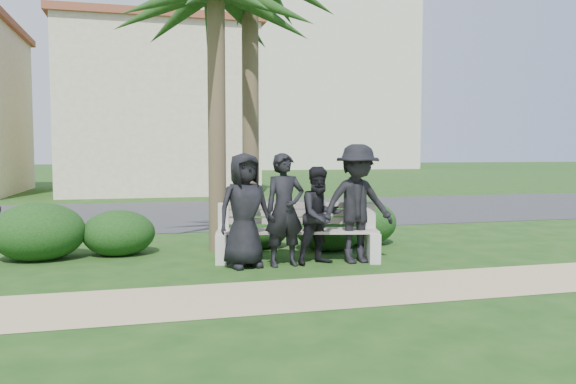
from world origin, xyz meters
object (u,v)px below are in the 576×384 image
man_d (357,204)px  man_a (245,210)px  man_b (285,210)px  park_bench (297,236)px  man_c (320,215)px

man_d → man_a: bearing=171.4°
man_b → man_d: 1.20m
man_d → man_b: bearing=173.1°
park_bench → man_a: (-0.92, -0.27, 0.47)m
man_a → man_d: size_ratio=0.93×
park_bench → man_a: 1.07m
man_a → man_b: bearing=-20.0°
park_bench → man_d: bearing=-9.2°
man_d → man_c: bearing=170.8°
man_a → park_bench: bearing=2.8°
man_b → man_d: man_d is taller
man_a → man_b: size_ratio=1.00×
man_c → park_bench: bearing=116.3°
man_a → man_c: 1.21m
park_bench → man_c: (0.29, -0.33, 0.37)m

